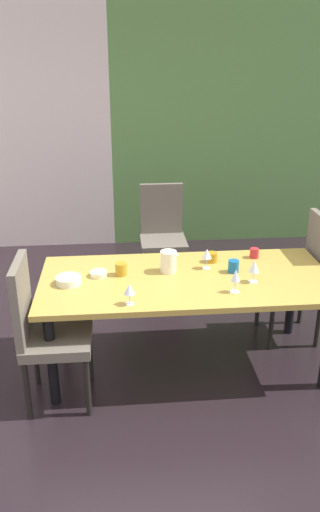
{
  "coord_description": "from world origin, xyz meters",
  "views": [
    {
      "loc": [
        -0.18,
        -2.83,
        2.22
      ],
      "look_at": [
        0.12,
        0.43,
        0.85
      ],
      "focal_mm": 35.0,
      "sensor_mm": 36.0,
      "label": 1
    }
  ],
  "objects_px": {
    "chair_right_far": "(302,273)",
    "pitcher_west": "(169,261)",
    "cup_front": "(254,253)",
    "cup_east": "(233,266)",
    "chair_left_near": "(43,327)",
    "serving_bowl_rear": "(99,274)",
    "cup_near_shelf": "(212,257)",
    "dining_table": "(186,287)",
    "chair_head_far": "(163,231)",
    "wine_glass_center": "(236,276)",
    "wine_glass_south": "(254,267)",
    "serving_bowl_left": "(69,280)",
    "wine_glass_north": "(130,290)",
    "cup_near_window": "(121,269)",
    "wine_glass_corner": "(207,254)"
  },
  "relations": [
    {
      "from": "wine_glass_north",
      "to": "wine_glass_corner",
      "type": "bearing_deg",
      "value": 41.1
    },
    {
      "from": "chair_right_far",
      "to": "chair_head_far",
      "type": "xyz_separation_m",
      "value": [
        -1.01,
        1.11,
        -0.01
      ]
    },
    {
      "from": "serving_bowl_left",
      "to": "pitcher_west",
      "type": "xyz_separation_m",
      "value": [
        0.71,
        0.14,
        0.05
      ]
    },
    {
      "from": "chair_right_far",
      "to": "wine_glass_south",
      "type": "height_order",
      "value": "chair_right_far"
    },
    {
      "from": "chair_head_far",
      "to": "wine_glass_corner",
      "type": "distance_m",
      "value": 1.34
    },
    {
      "from": "chair_right_far",
      "to": "pitcher_west",
      "type": "height_order",
      "value": "chair_right_far"
    },
    {
      "from": "wine_glass_north",
      "to": "cup_front",
      "type": "xyz_separation_m",
      "value": [
        0.98,
        0.68,
        -0.06
      ]
    },
    {
      "from": "wine_glass_south",
      "to": "cup_near_window",
      "type": "xyz_separation_m",
      "value": [
        -0.91,
        0.2,
        -0.07
      ]
    },
    {
      "from": "dining_table",
      "to": "cup_front",
      "type": "bearing_deg",
      "value": 28.72
    },
    {
      "from": "wine_glass_corner",
      "to": "wine_glass_south",
      "type": "bearing_deg",
      "value": -42.7
    },
    {
      "from": "dining_table",
      "to": "chair_head_far",
      "type": "distance_m",
      "value": 1.44
    },
    {
      "from": "chair_right_far",
      "to": "wine_glass_north",
      "type": "height_order",
      "value": "chair_right_far"
    },
    {
      "from": "chair_right_far",
      "to": "wine_glass_corner",
      "type": "relative_size",
      "value": 6.77
    },
    {
      "from": "cup_near_window",
      "to": "pitcher_west",
      "type": "height_order",
      "value": "pitcher_west"
    },
    {
      "from": "chair_right_far",
      "to": "cup_front",
      "type": "height_order",
      "value": "chair_right_far"
    },
    {
      "from": "dining_table",
      "to": "wine_glass_north",
      "type": "bearing_deg",
      "value": -138.7
    },
    {
      "from": "wine_glass_center",
      "to": "serving_bowl_rear",
      "type": "xyz_separation_m",
      "value": [
        -0.91,
        0.33,
        -0.1
      ]
    },
    {
      "from": "wine_glass_corner",
      "to": "pitcher_west",
      "type": "distance_m",
      "value": 0.29
    },
    {
      "from": "wine_glass_corner",
      "to": "cup_front",
      "type": "xyz_separation_m",
      "value": [
        0.4,
        0.17,
        -0.07
      ]
    },
    {
      "from": "wine_glass_north",
      "to": "wine_glass_center",
      "type": "bearing_deg",
      "value": 8.79
    },
    {
      "from": "pitcher_west",
      "to": "cup_east",
      "type": "bearing_deg",
      "value": -6.31
    },
    {
      "from": "cup_east",
      "to": "pitcher_west",
      "type": "height_order",
      "value": "pitcher_west"
    },
    {
      "from": "cup_near_window",
      "to": "cup_front",
      "type": "height_order",
      "value": "cup_near_window"
    },
    {
      "from": "chair_left_near",
      "to": "wine_glass_south",
      "type": "xyz_separation_m",
      "value": [
        1.42,
        0.21,
        0.27
      ]
    },
    {
      "from": "cup_near_window",
      "to": "pitcher_west",
      "type": "relative_size",
      "value": 0.57
    },
    {
      "from": "wine_glass_corner",
      "to": "cup_east",
      "type": "distance_m",
      "value": 0.21
    },
    {
      "from": "cup_near_window",
      "to": "serving_bowl_left",
      "type": "bearing_deg",
      "value": -162.63
    },
    {
      "from": "cup_front",
      "to": "cup_near_shelf",
      "type": "xyz_separation_m",
      "value": [
        -0.34,
        -0.05,
        0.0
      ]
    },
    {
      "from": "cup_east",
      "to": "chair_right_far",
      "type": "bearing_deg",
      "value": 22.88
    },
    {
      "from": "chair_left_near",
      "to": "cup_front",
      "type": "relative_size",
      "value": 13.59
    },
    {
      "from": "chair_left_near",
      "to": "serving_bowl_rear",
      "type": "height_order",
      "value": "chair_left_near"
    },
    {
      "from": "chair_left_near",
      "to": "cup_front",
      "type": "xyz_separation_m",
      "value": [
        1.55,
        0.64,
        0.2
      ]
    },
    {
      "from": "chair_left_near",
      "to": "cup_near_shelf",
      "type": "bearing_deg",
      "value": 115.88
    },
    {
      "from": "chair_head_far",
      "to": "serving_bowl_left",
      "type": "bearing_deg",
      "value": 61.68
    },
    {
      "from": "wine_glass_south",
      "to": "pitcher_west",
      "type": "height_order",
      "value": "wine_glass_south"
    },
    {
      "from": "chair_left_near",
      "to": "pitcher_west",
      "type": "distance_m",
      "value": 0.99
    },
    {
      "from": "chair_head_far",
      "to": "pitcher_west",
      "type": "relative_size",
      "value": 6.28
    },
    {
      "from": "wine_glass_south",
      "to": "serving_bowl_left",
      "type": "height_order",
      "value": "wine_glass_south"
    },
    {
      "from": "chair_right_far",
      "to": "wine_glass_center",
      "type": "bearing_deg",
      "value": 130.09
    },
    {
      "from": "chair_right_far",
      "to": "cup_east",
      "type": "bearing_deg",
      "value": 112.88
    },
    {
      "from": "chair_head_far",
      "to": "wine_glass_north",
      "type": "xyz_separation_m",
      "value": [
        -0.38,
        -1.8,
        0.27
      ]
    },
    {
      "from": "chair_right_far",
      "to": "wine_glass_center",
      "type": "height_order",
      "value": "chair_right_far"
    },
    {
      "from": "cup_front",
      "to": "cup_east",
      "type": "distance_m",
      "value": 0.34
    },
    {
      "from": "chair_right_far",
      "to": "cup_east",
      "type": "height_order",
      "value": "chair_right_far"
    },
    {
      "from": "cup_east",
      "to": "cup_near_window",
      "type": "bearing_deg",
      "value": 178.31
    },
    {
      "from": "serving_bowl_rear",
      "to": "pitcher_west",
      "type": "xyz_separation_m",
      "value": [
        0.5,
        0.03,
        0.06
      ]
    },
    {
      "from": "serving_bowl_rear",
      "to": "chair_right_far",
      "type": "bearing_deg",
      "value": 8.72
    },
    {
      "from": "dining_table",
      "to": "pitcher_west",
      "type": "distance_m",
      "value": 0.22
    },
    {
      "from": "wine_glass_center",
      "to": "cup_east",
      "type": "xyz_separation_m",
      "value": [
        0.06,
        0.32,
        -0.07
      ]
    },
    {
      "from": "wine_glass_south",
      "to": "serving_bowl_left",
      "type": "bearing_deg",
      "value": 176.1
    }
  ]
}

